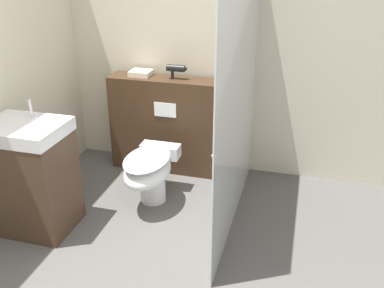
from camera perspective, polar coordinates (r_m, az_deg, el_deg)
The scene contains 7 objects.
wall_back at distance 4.20m, azimuth 3.28°, elevation 12.77°, with size 8.00×0.06×2.50m.
partition_panel at distance 4.33m, azimuth -2.91°, elevation 2.55°, with size 1.21×0.29×0.97m.
shower_glass at distance 3.31m, azimuth 6.32°, elevation 5.45°, with size 0.04×1.79×2.07m.
toilet at distance 3.79m, azimuth -5.64°, elevation -3.66°, with size 0.38×0.71×0.49m.
sink_vanity at distance 3.64m, azimuth -20.67°, elevation -4.11°, with size 0.62×0.49×1.06m.
hair_drier at distance 4.12m, azimuth -2.08°, elevation 10.01°, with size 0.21×0.07×0.14m.
folded_towel at distance 4.29m, azimuth -6.82°, elevation 9.38°, with size 0.21×0.19×0.05m.
Camera 1 is at (0.86, -1.81, 2.12)m, focal length 40.00 mm.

